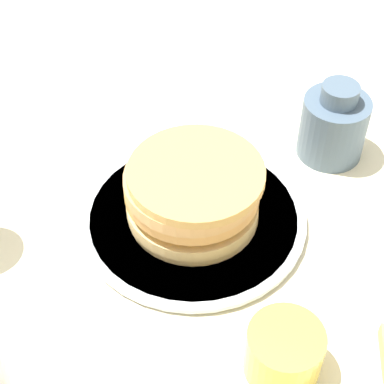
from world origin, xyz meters
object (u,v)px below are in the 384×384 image
Objects in this scene: juice_glass at (284,352)px; cream_jug at (334,125)px; plate at (192,217)px; pancake_stack at (193,192)px.

cream_jug is (0.36, 0.04, 0.02)m from juice_glass.
pancake_stack is (-0.00, -0.00, 0.05)m from plate.
plate is at bearing 44.83° from pancake_stack.
cream_jug reaches higher than juice_glass.
juice_glass is at bearing -131.92° from pancake_stack.
pancake_stack is at bearing 148.12° from cream_jug.
plate is 0.24m from cream_jug.
pancake_stack is 0.23m from juice_glass.
cream_jug is at bearing -31.88° from pancake_stack.
juice_glass is 0.36m from cream_jug.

